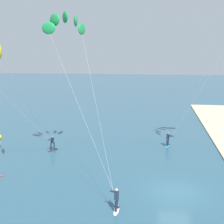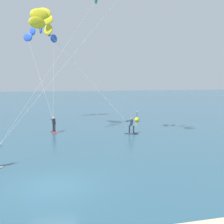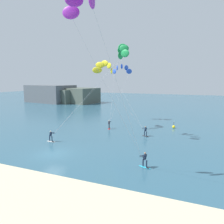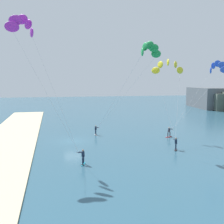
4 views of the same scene
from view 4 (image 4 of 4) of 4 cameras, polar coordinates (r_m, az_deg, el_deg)
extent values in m
plane|color=#2D566B|center=(40.62, -8.58, -6.26)|extent=(240.00, 240.00, 0.00)
cube|color=beige|center=(40.98, -21.86, -6.44)|extent=(80.00, 8.14, 0.16)
ellipsoid|color=#23ADD1|center=(29.34, -6.30, -11.20)|extent=(1.53, 0.85, 0.08)
cube|color=black|center=(28.95, -6.49, -11.35)|extent=(0.36, 0.37, 0.02)
cylinder|color=#192338|center=(29.42, -6.21, -10.27)|extent=(0.14, 0.14, 0.78)
cylinder|color=#192338|center=(29.01, -6.41, -10.52)|extent=(0.14, 0.14, 0.78)
cube|color=#192338|center=(29.02, -6.32, -9.09)|extent=(0.40, 0.39, 0.63)
sphere|color=#9E7051|center=(28.91, -6.33, -8.29)|extent=(0.20, 0.20, 0.20)
cylinder|color=black|center=(29.21, -7.32, -8.70)|extent=(0.31, 0.48, 0.03)
cylinder|color=#192338|center=(28.99, -6.92, -8.75)|extent=(0.19, 0.61, 0.15)
cylinder|color=#192338|center=(29.18, -6.73, -8.64)|extent=(0.54, 0.43, 0.15)
ellipsoid|color=purple|center=(33.56, -17.09, 16.20)|extent=(1.54, 0.66, 1.10)
ellipsoid|color=purple|center=(33.20, -17.81, 17.72)|extent=(1.40, 1.14, 1.10)
ellipsoid|color=purple|center=(32.40, -19.02, 18.53)|extent=(1.06, 1.45, 1.10)
ellipsoid|color=purple|center=(31.49, -20.26, 18.26)|extent=(0.55, 1.53, 1.10)
ellipsoid|color=purple|center=(30.84, -20.97, 16.95)|extent=(0.66, 1.54, 1.10)
cylinder|color=#B2B2B7|center=(30.54, -12.47, 4.37)|extent=(4.98, 4.81, 13.15)
cylinder|color=#B2B2B7|center=(29.07, -14.21, 4.22)|extent=(2.03, 6.61, 13.15)
ellipsoid|color=white|center=(44.68, -3.57, -4.97)|extent=(1.51, 0.41, 0.08)
cube|color=black|center=(44.27, -3.50, -5.01)|extent=(0.29, 0.30, 0.02)
cylinder|color=#192338|center=(44.81, -3.61, -4.38)|extent=(0.14, 0.14, 0.78)
cylinder|color=#192338|center=(44.38, -3.53, -4.48)|extent=(0.14, 0.14, 0.78)
cube|color=#192338|center=(44.47, -3.58, -3.56)|extent=(0.33, 0.31, 0.63)
sphere|color=beige|center=(44.40, -3.58, -3.02)|extent=(0.20, 0.20, 0.20)
cylinder|color=black|center=(44.05, -3.09, -3.45)|extent=(0.48, 0.33, 0.03)
cylinder|color=#192338|center=(44.31, -3.23, -3.35)|extent=(0.42, 0.54, 0.15)
cylinder|color=#192338|center=(44.16, -3.44, -3.39)|extent=(0.61, 0.21, 0.15)
ellipsoid|color=#1E9347|center=(35.47, 6.63, 12.87)|extent=(1.41, 0.60, 1.10)
ellipsoid|color=#1E9347|center=(36.02, 7.22, 13.95)|extent=(1.40, 0.57, 1.10)
ellipsoid|color=#1E9347|center=(36.85, 8.18, 14.21)|extent=(1.32, 1.01, 1.10)
ellipsoid|color=#1E9347|center=(37.61, 9.08, 13.60)|extent=(1.04, 1.31, 1.10)
ellipsoid|color=#1E9347|center=(38.01, 9.57, 12.40)|extent=(0.60, 1.41, 1.10)
cylinder|color=#B2B2B7|center=(39.23, 1.18, 3.61)|extent=(9.53, 4.33, 11.29)
cylinder|color=#B2B2B7|center=(40.40, 2.70, 3.70)|extent=(7.82, 6.97, 11.29)
ellipsoid|color=red|center=(43.84, 12.28, -5.33)|extent=(0.79, 1.54, 0.08)
cube|color=black|center=(44.11, 12.68, -5.21)|extent=(0.36, 0.35, 0.02)
cylinder|color=black|center=(43.61, 12.08, -4.82)|extent=(0.14, 0.14, 0.78)
cylinder|color=black|center=(43.90, 12.51, -4.75)|extent=(0.14, 0.14, 0.78)
cube|color=black|center=(43.63, 12.32, -3.89)|extent=(0.38, 0.40, 0.63)
sphere|color=tan|center=(43.55, 12.33, -3.35)|extent=(0.20, 0.20, 0.20)
cylinder|color=black|center=(43.89, 12.93, -3.65)|extent=(0.09, 0.55, 0.03)
cylinder|color=black|center=(43.83, 12.55, -3.61)|extent=(0.36, 0.57, 0.15)
cylinder|color=black|center=(43.65, 12.71, -3.66)|extent=(0.25, 0.60, 0.15)
ellipsoid|color=blue|center=(47.68, 22.86, 9.41)|extent=(0.71, 1.47, 1.10)
ellipsoid|color=blue|center=(48.48, 22.03, 9.75)|extent=(0.47, 1.47, 1.10)
ellipsoid|color=blue|center=(49.25, 21.21, 9.38)|extent=(0.97, 1.42, 1.10)
ellipsoid|color=blue|center=(49.68, 20.71, 8.47)|extent=(1.32, 1.15, 1.10)
cylinder|color=#B2B2B7|center=(45.11, 18.28, 2.46)|extent=(0.74, 8.75, 9.38)
cylinder|color=#B2B2B7|center=(46.43, 17.04, 2.61)|extent=(2.59, 8.39, 9.38)
ellipsoid|color=#333338|center=(35.98, 13.71, -7.99)|extent=(1.47, 1.09, 0.08)
cube|color=black|center=(35.57, 13.66, -8.08)|extent=(0.39, 0.39, 0.02)
cylinder|color=#192338|center=(36.09, 13.76, -7.25)|extent=(0.14, 0.14, 0.78)
cylinder|color=#192338|center=(35.67, 13.70, -7.41)|extent=(0.14, 0.14, 0.78)
cube|color=#192338|center=(35.72, 13.76, -6.25)|extent=(0.43, 0.42, 0.63)
sphere|color=#9E7051|center=(35.63, 13.78, -5.59)|extent=(0.20, 0.20, 0.20)
cylinder|color=black|center=(36.22, 13.61, -5.83)|extent=(0.54, 0.19, 0.03)
cylinder|color=#192338|center=(35.93, 13.52, -5.88)|extent=(0.61, 0.14, 0.15)
cylinder|color=#192338|center=(35.97, 13.86, -5.87)|extent=(0.53, 0.45, 0.15)
ellipsoid|color=yellow|center=(44.01, 14.59, 8.78)|extent=(1.08, 1.64, 1.10)
ellipsoid|color=yellow|center=(43.93, 13.69, 10.01)|extent=(1.51, 1.32, 1.10)
ellipsoid|color=yellow|center=(43.76, 12.09, 10.53)|extent=(1.71, 0.80, 1.10)
ellipsoid|color=yellow|center=(43.58, 10.46, 10.11)|extent=(1.72, 0.49, 1.10)
ellipsoid|color=yellow|center=(43.45, 9.48, 8.94)|extent=(1.64, 1.08, 1.10)
cylinder|color=#B2B2B7|center=(39.80, 14.14, 1.98)|extent=(7.46, 4.30, 9.23)
cylinder|color=#B2B2B7|center=(39.49, 11.36, 2.01)|extent=(8.58, 0.57, 9.23)
cube|color=#565B60|center=(98.12, 20.85, 2.94)|extent=(20.18, 14.22, 6.94)
cube|color=#4C564C|center=(94.35, 23.15, 2.21)|extent=(16.93, 13.23, 5.31)
camera|label=1|loc=(63.00, -8.89, 8.29)|focal=49.93mm
camera|label=2|loc=(41.82, -29.19, 1.11)|focal=45.78mm
camera|label=3|loc=(28.90, -53.25, 4.40)|focal=35.43mm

